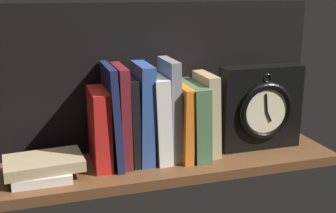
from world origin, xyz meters
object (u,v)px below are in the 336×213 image
book_red_requiem (99,128)px  book_black_skeptic (131,120)px  book_green_romantic (193,119)px  book_tan_shortstories (207,114)px  book_white_catcher (157,118)px  book_gray_chess (170,109)px  book_stack_side (43,167)px  framed_clock (261,108)px  book_orange_pandolfini (180,121)px  book_blue_modern (143,113)px  book_navy_bierce (112,116)px  book_maroon_dawkins (121,115)px

book_red_requiem → book_black_skeptic: (8.04, 0.00, 1.35)cm
book_green_romantic → book_tan_shortstories: size_ratio=0.89×
book_red_requiem → book_white_catcher: size_ratio=0.88×
book_gray_chess → book_stack_side: 34.07cm
framed_clock → book_tan_shortstories: bearing=175.6°
book_orange_pandolfini → book_tan_shortstories: size_ratio=0.89×
framed_clock → book_black_skeptic: bearing=178.1°
book_red_requiem → framed_clock: size_ratio=0.84×
book_black_skeptic → book_blue_modern: size_ratio=0.88×
book_blue_modern → book_gray_chess: size_ratio=0.97×
book_blue_modern → book_white_catcher: book_blue_modern is taller
book_navy_bierce → book_stack_side: 20.25cm
book_stack_side → book_maroon_dawkins: bearing=10.3°
book_maroon_dawkins → framed_clock: 38.36cm
book_maroon_dawkins → book_orange_pandolfini: size_ratio=1.29×
book_maroon_dawkins → book_orange_pandolfini: 15.68cm
book_orange_pandolfini → book_green_romantic: size_ratio=1.00×
book_red_requiem → book_black_skeptic: 8.15cm
book_orange_pandolfini → framed_clock: bearing=-3.0°
book_black_skeptic → book_tan_shortstories: book_black_skeptic is taller
book_black_skeptic → book_tan_shortstories: 20.40cm
book_black_skeptic → book_gray_chess: (10.20, 0.00, 1.93)cm
book_tan_shortstories → book_stack_side: book_tan_shortstories is taller
book_black_skeptic → book_maroon_dawkins: bearing=180.0°
book_navy_bierce → book_tan_shortstories: book_navy_bierce is taller
book_navy_bierce → book_green_romantic: size_ratio=1.31×
book_blue_modern → book_green_romantic: 13.82cm
book_tan_shortstories → book_stack_side: bearing=-175.2°
book_white_catcher → book_orange_pandolfini: size_ratio=1.14×
book_orange_pandolfini → book_green_romantic: 3.55cm
book_gray_chess → book_maroon_dawkins: bearing=180.0°
book_maroon_dawkins → book_navy_bierce: bearing=180.0°
book_navy_bierce → book_orange_pandolfini: size_ratio=1.31×
book_black_skeptic → book_white_catcher: same height
book_red_requiem → book_gray_chess: 18.52cm
book_orange_pandolfini → book_red_requiem: bearing=180.0°
book_gray_chess → book_orange_pandolfini: book_gray_chess is taller
book_red_requiem → book_maroon_dawkins: 6.22cm
book_blue_modern → book_tan_shortstories: (17.41, -0.00, -1.72)cm
book_white_catcher → book_blue_modern: bearing=180.0°
book_green_romantic → book_stack_side: (-38.57, -3.56, -7.06)cm
book_red_requiem → book_navy_bierce: 4.35cm
book_black_skeptic → framed_clock: (35.86, -1.19, 0.42)cm
book_black_skeptic → book_gray_chess: 10.38cm
book_red_requiem → book_blue_modern: 11.40cm
book_red_requiem → book_white_catcher: book_white_catcher is taller
book_maroon_dawkins → book_green_romantic: book_maroon_dawkins is taller
book_stack_side → book_gray_chess: bearing=6.3°
book_navy_bierce → book_stack_side: book_navy_bierce is taller
book_orange_pandolfini → book_maroon_dawkins: bearing=180.0°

